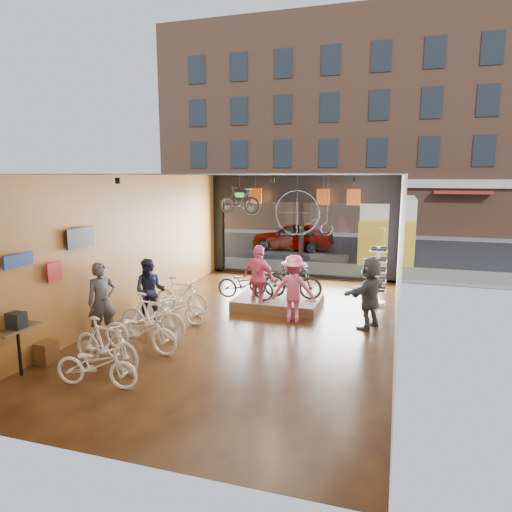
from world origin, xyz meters
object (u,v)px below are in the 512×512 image
at_px(customer_3, 294,289).
at_px(penny_farthing, 306,214).
at_px(floor_bike_1, 106,344).
at_px(display_bike_mid, 292,281).
at_px(display_bike_left, 246,284).
at_px(customer_0, 102,301).
at_px(customer_5, 369,292).
at_px(floor_bike_4, 175,308).
at_px(display_platform, 278,302).
at_px(customer_1, 150,291).
at_px(floor_bike_2, 140,331).
at_px(customer_2, 259,278).
at_px(floor_bike_5, 181,296).
at_px(floor_bike_0, 97,365).
at_px(box_truck, 388,228).
at_px(display_bike_right, 276,278).
at_px(sunglasses_rack, 378,276).
at_px(street_car, 293,236).
at_px(hung_bike, 240,201).
at_px(floor_bike_3, 152,316).

xyz_separation_m(customer_3, penny_farthing, (-0.47, 3.92, 1.62)).
distance_m(floor_bike_1, customer_3, 4.92).
bearing_deg(display_bike_mid, display_bike_left, 110.90).
relative_size(customer_0, customer_5, 1.01).
bearing_deg(floor_bike_4, display_platform, -51.07).
xyz_separation_m(customer_1, penny_farthing, (3.04, 5.11, 1.65)).
height_order(floor_bike_2, customer_2, customer_2).
xyz_separation_m(floor_bike_5, penny_farthing, (2.66, 4.13, 1.99)).
bearing_deg(penny_farthing, floor_bike_0, -103.72).
xyz_separation_m(box_truck, floor_bike_4, (-4.92, -11.61, -0.96)).
relative_size(customer_0, customer_3, 1.03).
bearing_deg(customer_0, floor_bike_4, 3.48).
bearing_deg(customer_0, display_bike_right, 4.93).
bearing_deg(display_platform, sunglasses_rack, 22.83).
xyz_separation_m(street_car, customer_3, (2.64, -11.51, 0.18)).
bearing_deg(floor_bike_1, sunglasses_rack, -25.43).
relative_size(customer_2, penny_farthing, 0.97).
relative_size(customer_0, sunglasses_rack, 1.05).
distance_m(customer_2, hung_bike, 3.97).
relative_size(floor_bike_5, customer_3, 0.96).
bearing_deg(floor_bike_0, display_bike_right, -20.77).
height_order(street_car, hung_bike, hung_bike).
height_order(customer_1, customer_3, customer_3).
distance_m(display_platform, display_bike_mid, 0.78).
bearing_deg(display_platform, penny_farthing, 84.90).
height_order(customer_2, customer_5, customer_2).
distance_m(street_car, customer_3, 11.81).
bearing_deg(customer_1, customer_5, -0.18).
distance_m(display_bike_right, penny_farthing, 2.87).
distance_m(floor_bike_2, customer_2, 4.03).
bearing_deg(customer_0, floor_bike_3, -28.90).
bearing_deg(floor_bike_5, display_bike_left, -51.36).
height_order(display_bike_mid, customer_5, customer_5).
bearing_deg(customer_5, street_car, -132.62).
height_order(box_truck, customer_3, box_truck).
xyz_separation_m(customer_0, customer_3, (3.95, 2.58, -0.03)).
distance_m(customer_1, hung_bike, 5.37).
height_order(display_bike_left, sunglasses_rack, sunglasses_rack).
bearing_deg(floor_bike_2, box_truck, -17.08).
xyz_separation_m(customer_0, customer_2, (2.80, 3.26, 0.03)).
bearing_deg(floor_bike_0, floor_bike_5, 0.67).
bearing_deg(customer_2, hung_bike, -38.75).
bearing_deg(floor_bike_0, sunglasses_rack, -39.49).
relative_size(display_bike_left, hung_bike, 1.06).
height_order(floor_bike_4, display_bike_right, display_bike_right).
xyz_separation_m(floor_bike_1, floor_bike_5, (-0.26, 3.77, -0.01)).
distance_m(floor_bike_4, customer_5, 4.93).
distance_m(floor_bike_1, sunglasses_rack, 7.97).
relative_size(street_car, hung_bike, 2.61).
distance_m(floor_bike_3, hung_bike, 6.35).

